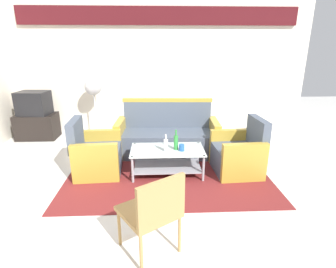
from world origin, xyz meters
TOP-DOWN VIEW (x-y plane):
  - ground_plane at (0.00, 0.00)m, footprint 14.00×14.00m
  - wall_back at (0.00, 3.05)m, footprint 6.52×0.19m
  - rug at (0.07, 0.84)m, footprint 3.03×2.28m
  - couch at (0.10, 1.58)m, footprint 1.83×0.82m
  - armchair_left at (-1.03, 0.84)m, footprint 0.74×0.80m
  - armchair_right at (1.17, 0.77)m, footprint 0.74×0.80m
  - coffee_table at (0.07, 0.73)m, footprint 1.10×0.60m
  - bottle_clear at (0.04, 0.66)m, footprint 0.06×0.06m
  - bottle_green at (0.19, 0.72)m, footprint 0.06×0.06m
  - cup at (0.28, 0.66)m, footprint 0.08×0.08m
  - tv_stand at (-2.62, 2.55)m, footprint 0.80×0.50m
  - television at (-2.62, 2.55)m, footprint 0.64×0.51m
  - pedestal_fan at (-1.39, 2.60)m, footprint 0.36×0.36m
  - wicker_chair at (-0.13, -0.93)m, footprint 0.66×0.66m

SIDE VIEW (x-z plane):
  - ground_plane at x=0.00m, z-range 0.00..0.00m
  - rug at x=0.07m, z-range 0.00..0.01m
  - tv_stand at x=-2.62m, z-range 0.00..0.52m
  - coffee_table at x=0.07m, z-range 0.07..0.47m
  - armchair_left at x=-1.03m, z-range -0.14..0.71m
  - armchair_right at x=1.17m, z-range -0.14..0.71m
  - couch at x=0.10m, z-range -0.16..0.80m
  - cup at x=0.28m, z-range 0.41..0.51m
  - wicker_chair at x=-0.13m, z-range 0.07..0.91m
  - bottle_clear at x=0.04m, z-range 0.38..0.64m
  - bottle_green at x=0.19m, z-range 0.37..0.68m
  - television at x=-2.62m, z-range 0.52..1.00m
  - pedestal_fan at x=-1.39m, z-range 0.38..1.65m
  - wall_back at x=0.00m, z-range 0.08..2.88m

